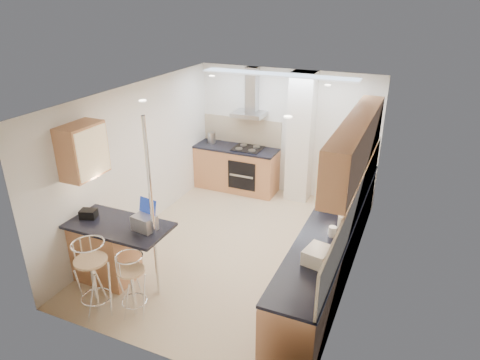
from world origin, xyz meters
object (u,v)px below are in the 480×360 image
at_px(microwave, 335,192).
at_px(bar_stool_end, 133,285).
at_px(bar_stool_near, 93,278).
at_px(bread_bin, 317,255).
at_px(laptop, 145,223).

relative_size(microwave, bar_stool_end, 0.65).
distance_m(bar_stool_near, bread_bin, 2.78).
distance_m(microwave, bar_stool_near, 3.56).
bearing_deg(microwave, bar_stool_end, 132.83).
height_order(laptop, bar_stool_near, laptop).
bearing_deg(microwave, laptop, 124.14).
xyz_separation_m(laptop, bread_bin, (2.24, 0.21, -0.03)).
bearing_deg(laptop, microwave, 51.00).
distance_m(microwave, bar_stool_end, 3.15).
bearing_deg(bar_stool_end, bar_stool_near, 151.15).
height_order(microwave, laptop, microwave).
distance_m(microwave, laptop, 2.80).
xyz_separation_m(laptop, bar_stool_end, (0.12, -0.52, -0.60)).
bearing_deg(bar_stool_near, bar_stool_end, 38.20).
relative_size(laptop, bar_stool_end, 0.33).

